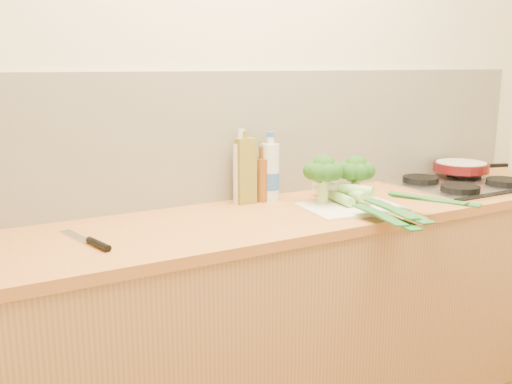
# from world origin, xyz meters

# --- Properties ---
(room_shell) EXTENTS (3.50, 3.50, 3.50)m
(room_shell) POSITION_xyz_m (0.00, 1.49, 1.17)
(room_shell) COLOR beige
(room_shell) RESTS_ON ground
(counter) EXTENTS (3.20, 0.62, 0.90)m
(counter) POSITION_xyz_m (0.00, 1.20, 0.45)
(counter) COLOR #B7844C
(counter) RESTS_ON ground
(gas_hob) EXTENTS (0.58, 0.50, 0.04)m
(gas_hob) POSITION_xyz_m (1.02, 1.20, 0.91)
(gas_hob) COLOR silver
(gas_hob) RESTS_ON counter
(chopping_board) EXTENTS (0.41, 0.32, 0.01)m
(chopping_board) POSITION_xyz_m (0.28, 1.11, 0.91)
(chopping_board) COLOR white
(chopping_board) RESTS_ON counter
(broccoli_left) EXTENTS (0.16, 0.16, 0.20)m
(broccoli_left) POSITION_xyz_m (0.21, 1.20, 1.05)
(broccoli_left) COLOR #9EBA6C
(broccoli_left) RESTS_ON chopping_board
(broccoli_right) EXTENTS (0.16, 0.16, 0.19)m
(broccoli_right) POSITION_xyz_m (0.36, 1.19, 1.04)
(broccoli_right) COLOR #9EBA6C
(broccoli_right) RESTS_ON chopping_board
(leek_front) EXTENTS (0.16, 0.72, 0.04)m
(leek_front) POSITION_xyz_m (0.26, 1.10, 0.93)
(leek_front) COLOR white
(leek_front) RESTS_ON chopping_board
(leek_mid) EXTENTS (0.16, 0.65, 0.04)m
(leek_mid) POSITION_xyz_m (0.30, 1.05, 0.95)
(leek_mid) COLOR white
(leek_mid) RESTS_ON chopping_board
(leek_back) EXTENTS (0.33, 0.64, 0.04)m
(leek_back) POSITION_xyz_m (0.35, 1.07, 0.97)
(leek_back) COLOR white
(leek_back) RESTS_ON chopping_board
(chefs_knife) EXTENTS (0.10, 0.31, 0.02)m
(chefs_knife) POSITION_xyz_m (-0.74, 1.15, 0.91)
(chefs_knife) COLOR silver
(chefs_knife) RESTS_ON counter
(skillet) EXTENTS (0.39, 0.27, 0.05)m
(skillet) POSITION_xyz_m (1.15, 1.33, 0.96)
(skillet) COLOR #4B0C0E
(skillet) RESTS_ON gas_hob
(oil_tin) EXTENTS (0.08, 0.05, 0.30)m
(oil_tin) POSITION_xyz_m (-0.04, 1.40, 1.04)
(oil_tin) COLOR olive
(oil_tin) RESTS_ON counter
(glass_bottle) EXTENTS (0.07, 0.07, 0.31)m
(glass_bottle) POSITION_xyz_m (-0.06, 1.42, 1.03)
(glass_bottle) COLOR silver
(glass_bottle) RESTS_ON counter
(amber_bottle) EXTENTS (0.06, 0.06, 0.23)m
(amber_bottle) POSITION_xyz_m (0.03, 1.40, 1.00)
(amber_bottle) COLOR brown
(amber_bottle) RESTS_ON counter
(water_bottle) EXTENTS (0.08, 0.08, 0.27)m
(water_bottle) POSITION_xyz_m (0.07, 1.40, 1.01)
(water_bottle) COLOR silver
(water_bottle) RESTS_ON counter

